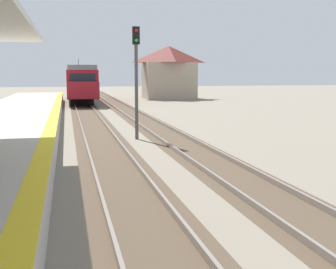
# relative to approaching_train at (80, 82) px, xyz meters

# --- Properties ---
(track_pair_nearest_platform) EXTENTS (2.34, 120.00, 0.16)m
(track_pair_nearest_platform) POSITION_rel_approaching_train_xyz_m (-0.00, -33.17, -2.13)
(track_pair_nearest_platform) COLOR #4C3D2D
(track_pair_nearest_platform) RESTS_ON ground
(track_pair_middle) EXTENTS (2.34, 120.00, 0.16)m
(track_pair_middle) POSITION_rel_approaching_train_xyz_m (3.40, -33.17, -2.13)
(track_pair_middle) COLOR #4C3D2D
(track_pair_middle) RESTS_ON ground
(approaching_train) EXTENTS (2.93, 19.60, 4.76)m
(approaching_train) POSITION_rel_approaching_train_xyz_m (0.00, 0.00, 0.00)
(approaching_train) COLOR maroon
(approaching_train) RESTS_ON ground
(rail_signal_post) EXTENTS (0.32, 0.34, 5.20)m
(rail_signal_post) POSITION_rel_approaching_train_xyz_m (1.70, -29.64, 1.02)
(rail_signal_post) COLOR #4C4C4C
(rail_signal_post) RESTS_ON ground
(distant_trackside_house) EXTENTS (6.60, 5.28, 6.40)m
(distant_trackside_house) POSITION_rel_approaching_train_xyz_m (10.82, 3.52, 1.16)
(distant_trackside_house) COLOR tan
(distant_trackside_house) RESTS_ON ground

